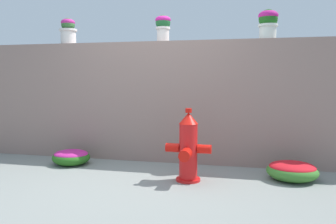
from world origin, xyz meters
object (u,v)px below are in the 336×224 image
object	(u,v)px
flower_bush_left	(292,170)
potted_plant_3	(268,22)
flower_bush_right	(71,157)
potted_plant_1	(68,30)
fire_hydrant	(188,149)
potted_plant_2	(163,26)

from	to	relation	value
flower_bush_left	potted_plant_3	bearing A→B (deg)	114.90
potted_plant_3	flower_bush_right	world-z (taller)	potted_plant_3
potted_plant_1	flower_bush_right	world-z (taller)	potted_plant_1
fire_hydrant	flower_bush_left	xyz separation A→B (m)	(1.22, 0.31, -0.27)
potted_plant_2	flower_bush_left	bearing A→B (deg)	-21.03
potted_plant_2	fire_hydrant	xyz separation A→B (m)	(0.55, -0.99, -1.60)
flower_bush_left	flower_bush_right	world-z (taller)	flower_bush_left
potted_plant_3	fire_hydrant	distance (m)	2.07
flower_bush_left	flower_bush_right	xyz separation A→B (m)	(-2.98, 0.09, -0.01)
potted_plant_1	flower_bush_left	world-z (taller)	potted_plant_1
potted_plant_1	fire_hydrant	bearing A→B (deg)	-24.80
potted_plant_1	flower_bush_left	size ratio (longest dim) A/B	0.67
potted_plant_3	flower_bush_right	xyz separation A→B (m)	(-2.69, -0.54, -1.87)
potted_plant_1	potted_plant_3	bearing A→B (deg)	-0.26
potted_plant_2	flower_bush_left	xyz separation A→B (m)	(1.77, -0.68, -1.87)
potted_plant_2	fire_hydrant	bearing A→B (deg)	-61.10
flower_bush_right	fire_hydrant	bearing A→B (deg)	-12.70
potted_plant_3	potted_plant_2	bearing A→B (deg)	177.95
potted_plant_1	potted_plant_2	xyz separation A→B (m)	(1.51, 0.04, 0.02)
fire_hydrant	potted_plant_2	bearing A→B (deg)	118.90
potted_plant_1	flower_bush_left	distance (m)	3.82
potted_plant_1	flower_bush_right	xyz separation A→B (m)	(0.30, -0.55, -1.86)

